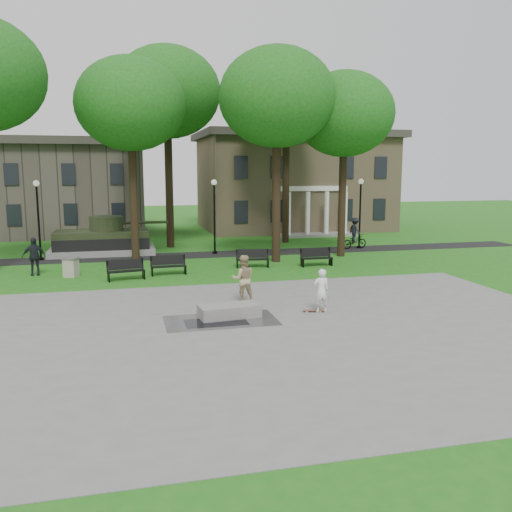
{
  "coord_description": "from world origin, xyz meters",
  "views": [
    {
      "loc": [
        -5.1,
        -21.69,
        5.38
      ],
      "look_at": [
        0.78,
        2.31,
        1.4
      ],
      "focal_mm": 38.0,
      "sensor_mm": 36.0,
      "label": 1
    }
  ],
  "objects_px": {
    "concrete_block": "(229,311)",
    "trash_bin": "(71,267)",
    "skateboarder": "(321,291)",
    "park_bench_0": "(126,269)",
    "friend_watching": "(243,279)",
    "cyclist": "(355,236)"
  },
  "relations": [
    {
      "from": "skateboarder",
      "to": "park_bench_0",
      "type": "relative_size",
      "value": 0.9
    },
    {
      "from": "skateboarder",
      "to": "friend_watching",
      "type": "distance_m",
      "value": 3.34
    },
    {
      "from": "skateboarder",
      "to": "trash_bin",
      "type": "height_order",
      "value": "skateboarder"
    },
    {
      "from": "cyclist",
      "to": "concrete_block",
      "type": "bearing_deg",
      "value": 128.05
    },
    {
      "from": "concrete_block",
      "to": "trash_bin",
      "type": "relative_size",
      "value": 2.29
    },
    {
      "from": "concrete_block",
      "to": "friend_watching",
      "type": "distance_m",
      "value": 2.34
    },
    {
      "from": "concrete_block",
      "to": "skateboarder",
      "type": "relative_size",
      "value": 1.32
    },
    {
      "from": "trash_bin",
      "to": "friend_watching",
      "type": "bearing_deg",
      "value": -45.36
    },
    {
      "from": "friend_watching",
      "to": "cyclist",
      "type": "height_order",
      "value": "cyclist"
    },
    {
      "from": "skateboarder",
      "to": "trash_bin",
      "type": "bearing_deg",
      "value": -42.76
    },
    {
      "from": "friend_watching",
      "to": "cyclist",
      "type": "distance_m",
      "value": 16.88
    },
    {
      "from": "concrete_block",
      "to": "skateboarder",
      "type": "xyz_separation_m",
      "value": [
        3.5,
        -0.17,
        0.61
      ]
    },
    {
      "from": "park_bench_0",
      "to": "trash_bin",
      "type": "bearing_deg",
      "value": 141.45
    },
    {
      "from": "concrete_block",
      "to": "cyclist",
      "type": "distance_m",
      "value": 19.05
    },
    {
      "from": "skateboarder",
      "to": "park_bench_0",
      "type": "xyz_separation_m",
      "value": [
        -7.12,
        8.06,
        -0.33
      ]
    },
    {
      "from": "park_bench_0",
      "to": "skateboarder",
      "type": "bearing_deg",
      "value": -58.45
    },
    {
      "from": "friend_watching",
      "to": "cyclist",
      "type": "xyz_separation_m",
      "value": [
        10.68,
        13.07,
        -0.13
      ]
    },
    {
      "from": "friend_watching",
      "to": "park_bench_0",
      "type": "height_order",
      "value": "friend_watching"
    },
    {
      "from": "trash_bin",
      "to": "park_bench_0",
      "type": "bearing_deg",
      "value": -28.66
    },
    {
      "from": "concrete_block",
      "to": "cyclist",
      "type": "xyz_separation_m",
      "value": [
        11.64,
        15.07,
        0.62
      ]
    },
    {
      "from": "friend_watching",
      "to": "cyclist",
      "type": "bearing_deg",
      "value": -124.13
    },
    {
      "from": "friend_watching",
      "to": "trash_bin",
      "type": "height_order",
      "value": "friend_watching"
    }
  ]
}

